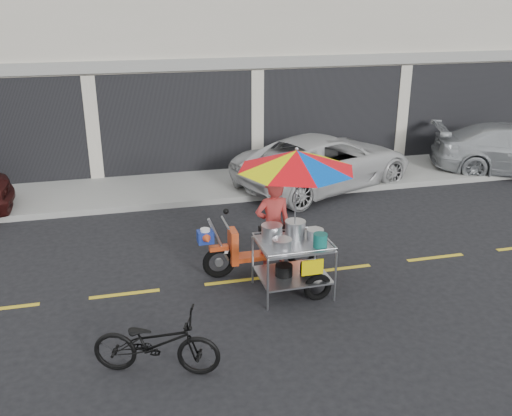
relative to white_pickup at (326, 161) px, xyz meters
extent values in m
plane|color=black|center=(-1.43, -4.70, -0.70)|extent=(90.00, 90.00, 0.00)
cube|color=gray|center=(-1.43, 0.80, -0.63)|extent=(45.00, 3.00, 0.15)
cube|color=beige|center=(-1.43, 5.80, 3.30)|extent=(36.00, 8.00, 8.00)
cube|color=black|center=(-1.43, 1.77, 0.75)|extent=(35.28, 0.06, 2.90)
cube|color=gray|center=(-1.43, 1.75, 2.40)|extent=(36.00, 0.12, 0.30)
cube|color=gold|center=(-1.43, -4.70, -0.70)|extent=(42.00, 0.10, 0.01)
imported|color=silver|center=(0.00, 0.00, 0.00)|extent=(5.55, 4.05, 1.40)
imported|color=black|center=(-5.05, -7.00, -0.24)|extent=(1.85, 1.13, 0.92)
torus|color=black|center=(-3.72, -4.47, -0.40)|extent=(0.61, 0.13, 0.61)
torus|color=black|center=(-2.11, -4.44, -0.40)|extent=(0.61, 0.13, 0.61)
cylinder|color=#9EA0A5|center=(-3.72, -4.47, -0.40)|extent=(0.15, 0.07, 0.15)
cylinder|color=#9EA0A5|center=(-2.11, -4.44, -0.40)|extent=(0.15, 0.07, 0.15)
cube|color=#D0461B|center=(-3.72, -4.47, -0.11)|extent=(0.35, 0.14, 0.09)
cylinder|color=#9EA0A5|center=(-3.72, -4.47, 0.05)|extent=(0.39, 0.06, 0.86)
cube|color=#D0461B|center=(-3.45, -4.47, -0.11)|extent=(0.14, 0.37, 0.64)
cube|color=#D0461B|center=(-2.97, -4.46, -0.36)|extent=(0.86, 0.32, 0.09)
cube|color=#D0461B|center=(-2.48, -4.45, -0.11)|extent=(0.81, 0.29, 0.43)
cube|color=black|center=(-2.59, -4.45, 0.13)|extent=(0.70, 0.27, 0.11)
cylinder|color=#9EA0A5|center=(-3.59, -4.47, 0.37)|extent=(0.05, 0.59, 0.04)
sphere|color=black|center=(-3.53, -4.26, 0.50)|extent=(0.11, 0.11, 0.11)
cylinder|color=white|center=(-3.59, -4.47, -0.19)|extent=(0.13, 0.13, 0.05)
cube|color=navy|center=(-3.95, -4.48, 0.13)|extent=(0.28, 0.24, 0.21)
cylinder|color=white|center=(-3.95, -4.48, 0.26)|extent=(0.17, 0.17, 0.05)
cone|color=#D0461B|center=(-3.95, -4.66, 0.16)|extent=(0.20, 0.24, 0.19)
torus|color=black|center=(-2.25, -5.68, -0.47)|extent=(0.49, 0.12, 0.49)
cylinder|color=#9EA0A5|center=(-3.15, -5.80, -0.25)|extent=(0.04, 0.04, 0.91)
cylinder|color=#9EA0A5|center=(-3.17, -4.84, -0.25)|extent=(0.04, 0.04, 0.91)
cylinder|color=#9EA0A5|center=(-1.98, -5.78, -0.25)|extent=(0.04, 0.04, 0.91)
cylinder|color=#9EA0A5|center=(-1.99, -4.81, -0.25)|extent=(0.04, 0.04, 0.91)
cube|color=#9EA0A5|center=(-2.57, -5.31, -0.38)|extent=(1.20, 0.99, 0.03)
cube|color=#9EA0A5|center=(-2.57, -5.31, 0.21)|extent=(1.20, 0.99, 0.04)
cylinder|color=#9EA0A5|center=(-2.56, -5.79, 0.27)|extent=(1.18, 0.05, 0.03)
cylinder|color=#9EA0A5|center=(-2.58, -4.83, 0.27)|extent=(1.18, 0.05, 0.03)
cylinder|color=#9EA0A5|center=(-3.16, -5.32, 0.27)|extent=(0.04, 0.96, 0.03)
cylinder|color=#9EA0A5|center=(-1.99, -5.30, 0.27)|extent=(0.04, 0.96, 0.03)
cylinder|color=#9EA0A5|center=(-2.58, -4.83, -0.38)|extent=(0.06, 0.80, 0.04)
cylinder|color=#9EA0A5|center=(-2.58, -4.83, 0.16)|extent=(0.06, 0.80, 0.04)
cube|color=#DEC500|center=(-2.40, -5.82, -0.01)|extent=(0.38, 0.03, 0.27)
cylinder|color=#B7B7BC|center=(-2.90, -5.10, 0.36)|extent=(0.36, 0.36, 0.25)
cylinder|color=#B7B7BC|center=(-2.47, -5.07, 0.37)|extent=(0.36, 0.36, 0.27)
cylinder|color=#B7B7BC|center=(-2.17, -5.25, 0.31)|extent=(0.29, 0.29, 0.16)
cylinder|color=#B7B7BC|center=(-2.84, -5.51, 0.31)|extent=(0.33, 0.33, 0.16)
cylinder|color=#14625A|center=(-2.19, -5.57, 0.35)|extent=(0.24, 0.24, 0.24)
cylinder|color=black|center=(-2.73, -5.31, -0.27)|extent=(0.31, 0.31, 0.19)
cylinder|color=black|center=(-2.31, -5.30, -0.28)|extent=(0.26, 0.26, 0.17)
cylinder|color=#9EA0A5|center=(-2.52, -5.20, 1.01)|extent=(0.03, 0.03, 1.61)
sphere|color=#9EA0A5|center=(-2.52, -5.20, 1.84)|extent=(0.06, 0.06, 0.06)
imported|color=#BF3733|center=(-2.70, -4.45, 0.21)|extent=(0.67, 0.45, 1.81)
camera|label=1|loc=(-5.32, -13.70, 4.21)|focal=40.00mm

